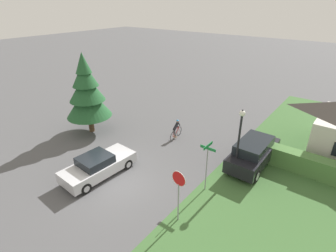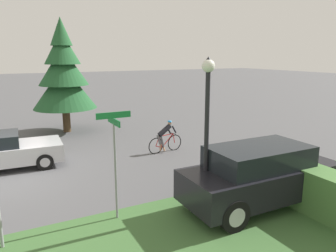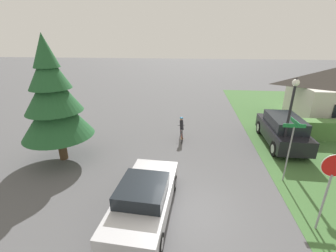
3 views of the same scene
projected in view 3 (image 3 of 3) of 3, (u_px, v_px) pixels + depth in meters
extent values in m
plane|color=#515154|center=(185.00, 213.00, 8.22)|extent=(140.00, 140.00, 0.00)
cube|color=#BCBCC1|center=(145.00, 199.00, 8.07)|extent=(2.06, 4.57, 0.66)
cube|color=black|center=(143.00, 190.00, 7.68)|extent=(1.70, 1.88, 0.47)
cylinder|color=black|center=(136.00, 179.00, 9.69)|extent=(0.29, 0.64, 0.63)
cylinder|color=#ADADB2|center=(136.00, 179.00, 9.69)|extent=(0.29, 0.38, 0.37)
cylinder|color=black|center=(173.00, 183.00, 9.44)|extent=(0.29, 0.64, 0.63)
cylinder|color=#ADADB2|center=(173.00, 183.00, 9.44)|extent=(0.29, 0.38, 0.37)
cylinder|color=black|center=(107.00, 236.00, 6.89)|extent=(0.29, 0.64, 0.63)
cylinder|color=#ADADB2|center=(107.00, 236.00, 6.89)|extent=(0.29, 0.38, 0.37)
cylinder|color=black|center=(158.00, 243.00, 6.64)|extent=(0.29, 0.64, 0.63)
cylinder|color=#ADADB2|center=(158.00, 243.00, 6.64)|extent=(0.29, 0.38, 0.37)
torus|color=black|center=(182.00, 138.00, 13.69)|extent=(0.13, 0.74, 0.74)
torus|color=black|center=(181.00, 131.00, 14.64)|extent=(0.13, 0.74, 0.74)
cylinder|color=#B21E1E|center=(182.00, 134.00, 13.88)|extent=(0.06, 0.18, 0.54)
cylinder|color=#B21E1E|center=(181.00, 131.00, 14.22)|extent=(0.11, 0.63, 0.59)
cylinder|color=#B21E1E|center=(181.00, 128.00, 14.06)|extent=(0.13, 0.75, 0.07)
cylinder|color=#B21E1E|center=(182.00, 137.00, 13.87)|extent=(0.08, 0.34, 0.16)
cylinder|color=#B21E1E|center=(182.00, 134.00, 13.71)|extent=(0.06, 0.21, 0.42)
cylinder|color=#B21E1E|center=(181.00, 128.00, 14.52)|extent=(0.05, 0.12, 0.45)
cylinder|color=black|center=(181.00, 125.00, 14.40)|extent=(0.44, 0.08, 0.02)
ellipsoid|color=black|center=(182.00, 130.00, 13.71)|extent=(0.10, 0.21, 0.05)
cylinder|color=slate|center=(182.00, 133.00, 13.76)|extent=(0.14, 0.26, 0.44)
cylinder|color=slate|center=(182.00, 133.00, 13.94)|extent=(0.14, 0.26, 0.59)
cylinder|color=tan|center=(181.00, 137.00, 13.96)|extent=(0.08, 0.08, 0.30)
cylinder|color=tan|center=(182.00, 138.00, 14.13)|extent=(0.17, 0.08, 0.21)
cylinder|color=black|center=(182.00, 125.00, 13.89)|extent=(0.30, 0.70, 0.54)
cylinder|color=black|center=(181.00, 124.00, 14.12)|extent=(0.10, 0.25, 0.36)
cylinder|color=black|center=(181.00, 123.00, 14.38)|extent=(0.10, 0.25, 0.36)
sphere|color=tan|center=(181.00, 119.00, 14.04)|extent=(0.19, 0.19, 0.19)
ellipsoid|color=#267FBF|center=(181.00, 118.00, 14.02)|extent=(0.22, 0.18, 0.12)
cube|color=black|center=(282.00, 133.00, 13.40)|extent=(1.91, 4.70, 0.85)
cube|color=black|center=(285.00, 122.00, 13.02)|extent=(1.67, 2.88, 0.61)
cylinder|color=black|center=(259.00, 127.00, 15.09)|extent=(0.23, 0.84, 0.84)
cylinder|color=#ADADB2|center=(259.00, 127.00, 15.09)|extent=(0.24, 0.49, 0.49)
cylinder|color=black|center=(286.00, 129.00, 14.90)|extent=(0.23, 0.84, 0.84)
cylinder|color=#ADADB2|center=(286.00, 129.00, 14.90)|extent=(0.24, 0.49, 0.49)
cylinder|color=black|center=(275.00, 149.00, 12.14)|extent=(0.23, 0.84, 0.84)
cylinder|color=#ADADB2|center=(275.00, 149.00, 12.14)|extent=(0.24, 0.49, 0.49)
cylinder|color=black|center=(307.00, 151.00, 11.95)|extent=(0.23, 0.84, 0.84)
cylinder|color=#ADADB2|center=(307.00, 151.00, 11.95)|extent=(0.24, 0.49, 0.49)
cylinder|color=gray|center=(323.00, 203.00, 7.19)|extent=(0.07, 0.07, 2.13)
cylinder|color=red|center=(335.00, 166.00, 6.70)|extent=(0.72, 0.08, 0.72)
cylinder|color=silver|center=(335.00, 166.00, 6.70)|extent=(0.76, 0.07, 0.76)
cylinder|color=black|center=(288.00, 123.00, 11.54)|extent=(0.12, 0.12, 3.85)
sphere|color=white|center=(296.00, 83.00, 10.79)|extent=(0.34, 0.34, 0.34)
cone|color=black|center=(297.00, 79.00, 10.73)|extent=(0.21, 0.21, 0.14)
cylinder|color=gray|center=(288.00, 155.00, 9.68)|extent=(0.06, 0.06, 2.59)
cube|color=#197238|center=(294.00, 126.00, 9.19)|extent=(0.90, 0.03, 0.16)
cube|color=#197238|center=(295.00, 122.00, 9.14)|extent=(0.03, 0.90, 0.16)
cylinder|color=#4C3823|center=(62.00, 147.00, 11.77)|extent=(0.42, 0.42, 1.36)
cone|color=#23562D|center=(56.00, 114.00, 11.10)|extent=(3.43, 3.43, 2.34)
cone|color=#23562D|center=(52.00, 91.00, 10.69)|extent=(2.68, 2.68, 2.06)
cone|color=#23562D|center=(47.00, 69.00, 10.33)|extent=(1.92, 1.92, 1.78)
cone|color=#23562D|center=(44.00, 50.00, 10.03)|extent=(1.17, 1.17, 1.50)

